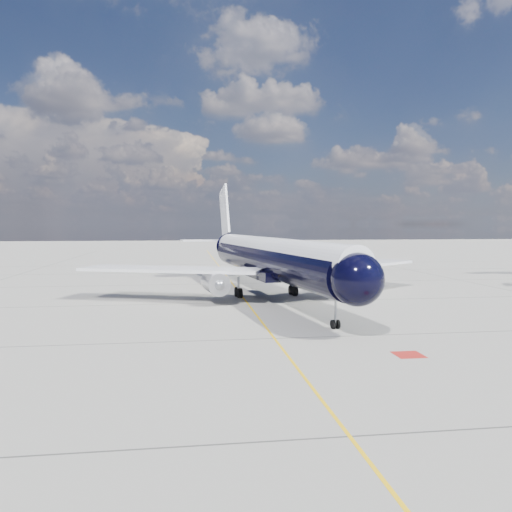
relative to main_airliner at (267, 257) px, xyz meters
The scene contains 4 objects.
ground 17.17m from the main_airliner, 98.49° to the left, with size 320.00×320.00×0.00m, color gray.
taxiway_centerline 12.44m from the main_airliner, 102.09° to the left, with size 0.16×160.00×0.01m, color #F2B70C.
red_marking 24.22m from the main_airliner, 79.54° to the right, with size 1.60×1.60×0.01m, color maroon.
main_airliner is the anchor object (origin of this frame).
Camera 1 is at (-5.54, -36.23, 7.36)m, focal length 35.00 mm.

